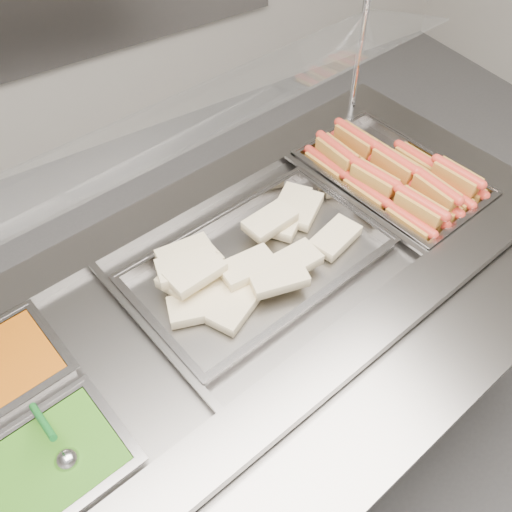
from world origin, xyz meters
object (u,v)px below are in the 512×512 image
pan_wraps (259,266)px  serving_spoon (63,453)px  steam_counter (245,358)px  pan_hotdogs (390,183)px  sneeze_guard (182,122)px

pan_wraps → serving_spoon: (-0.68, -0.25, 0.04)m
steam_counter → pan_wraps: (0.06, 0.01, 0.44)m
serving_spoon → steam_counter: bearing=21.7°
steam_counter → serving_spoon: 0.82m
pan_hotdogs → pan_wraps: same height
sneeze_guard → serving_spoon: (-0.59, -0.47, -0.37)m
steam_counter → pan_wraps: 0.45m
pan_wraps → steam_counter: bearing=-172.0°
sneeze_guard → pan_wraps: bearing=-66.7°
steam_counter → pan_wraps: size_ratio=2.71×
pan_hotdogs → pan_wraps: (-0.59, -0.08, 0.02)m
steam_counter → pan_hotdogs: bearing=8.0°
pan_hotdogs → serving_spoon: bearing=-165.1°
sneeze_guard → pan_hotdogs: bearing=-11.3°
steam_counter → sneeze_guard: 0.89m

